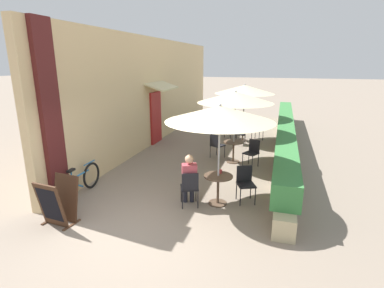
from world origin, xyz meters
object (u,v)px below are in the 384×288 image
(cafe_chair_near_left, at_px, (190,186))
(seated_patron_near_left, at_px, (189,177))
(cafe_chair_mid_left, at_px, (252,151))
(patio_table_far, at_px, (243,130))
(patio_umbrella_near, at_px, (220,114))
(bicycle_leaning, at_px, (80,182))
(patio_table_mid, at_px, (233,148))
(cafe_chair_far_left, at_px, (229,127))
(patio_umbrella_far, at_px, (245,89))
(coffee_cup_near, at_px, (221,171))
(patio_table_near, at_px, (218,185))
(coffee_cup_far, at_px, (246,123))
(cafe_chair_far_back, at_px, (257,128))
(menu_board, at_px, (58,202))
(cafe_chair_mid_right, at_px, (216,144))
(cafe_chair_far_right, at_px, (242,132))
(cafe_chair_near_right, at_px, (245,181))
(patio_umbrella_mid, at_px, (235,97))

(cafe_chair_near_left, xyz_separation_m, seated_patron_near_left, (-0.04, 0.10, 0.17))
(cafe_chair_mid_left, bearing_deg, seated_patron_near_left, 97.11)
(patio_table_far, bearing_deg, patio_umbrella_near, -88.06)
(cafe_chair_mid_left, relative_size, bicycle_leaning, 0.51)
(cafe_chair_near_left, bearing_deg, seated_patron_near_left, 90.00)
(patio_umbrella_near, distance_m, patio_table_mid, 3.60)
(patio_table_far, bearing_deg, cafe_chair_far_left, 155.61)
(seated_patron_near_left, relative_size, patio_umbrella_far, 0.51)
(coffee_cup_near, bearing_deg, patio_table_near, -97.41)
(patio_umbrella_near, xyz_separation_m, coffee_cup_far, (-0.07, 6.12, -1.42))
(cafe_chair_far_back, relative_size, menu_board, 0.88)
(cafe_chair_mid_right, distance_m, cafe_chair_far_right, 2.11)
(patio_table_near, relative_size, cafe_chair_near_right, 0.82)
(cafe_chair_near_left, bearing_deg, menu_board, -171.52)
(cafe_chair_far_back, distance_m, bicycle_leaning, 8.00)
(patio_umbrella_near, distance_m, patio_umbrella_mid, 3.17)
(coffee_cup_near, distance_m, patio_table_mid, 3.02)
(patio_umbrella_mid, xyz_separation_m, coffee_cup_far, (0.06, 2.95, -1.42))
(cafe_chair_near_right, relative_size, cafe_chair_mid_left, 1.00)
(patio_table_near, relative_size, patio_umbrella_near, 0.29)
(cafe_chair_far_right, bearing_deg, patio_table_far, 6.41)
(cafe_chair_far_back, bearing_deg, patio_table_mid, 52.45)
(coffee_cup_near, relative_size, bicycle_leaning, 0.05)
(cafe_chair_mid_right, bearing_deg, bicycle_leaning, -96.96)
(patio_table_near, relative_size, cafe_chair_far_right, 0.82)
(patio_umbrella_far, relative_size, coffee_cup_far, 27.26)
(patio_table_far, xyz_separation_m, cafe_chair_far_left, (-0.62, 0.28, 0.03))
(seated_patron_near_left, bearing_deg, cafe_chair_far_back, 58.43)
(patio_umbrella_far, distance_m, bicycle_leaning, 7.61)
(patio_umbrella_near, height_order, patio_umbrella_far, same)
(coffee_cup_near, distance_m, menu_board, 3.62)
(cafe_chair_far_right, relative_size, menu_board, 0.88)
(patio_table_far, height_order, cafe_chair_far_back, cafe_chair_far_back)
(patio_umbrella_near, bearing_deg, menu_board, -148.71)
(patio_table_near, relative_size, patio_umbrella_far, 0.29)
(menu_board, bearing_deg, seated_patron_near_left, 40.06)
(cafe_chair_mid_left, height_order, cafe_chair_far_right, same)
(patio_table_near, xyz_separation_m, coffee_cup_far, (-0.07, 6.12, 0.27))
(patio_table_near, height_order, coffee_cup_near, coffee_cup_near)
(patio_umbrella_far, distance_m, cafe_chair_far_right, 1.80)
(coffee_cup_near, bearing_deg, coffee_cup_far, 90.92)
(cafe_chair_near_left, relative_size, patio_umbrella_mid, 0.35)
(patio_table_far, bearing_deg, bicycle_leaning, -115.93)
(coffee_cup_near, xyz_separation_m, patio_umbrella_far, (-0.23, 5.93, 1.42))
(coffee_cup_near, distance_m, bicycle_leaning, 3.55)
(cafe_chair_near_right, relative_size, cafe_chair_far_left, 1.00)
(patio_table_mid, xyz_separation_m, cafe_chair_far_right, (-0.00, 2.25, 0.03))
(cafe_chair_mid_right, xyz_separation_m, cafe_chair_far_left, (-0.05, 2.97, 0.00))
(cafe_chair_near_right, distance_m, cafe_chair_far_back, 6.17)
(cafe_chair_mid_left, height_order, cafe_chair_far_left, same)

